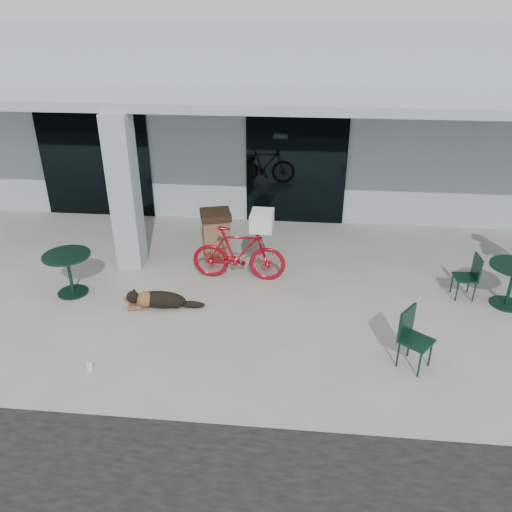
# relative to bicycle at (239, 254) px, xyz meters

# --- Properties ---
(ground) EXTENTS (80.00, 80.00, 0.00)m
(ground) POSITION_rel_bicycle_xyz_m (-0.80, -1.90, -0.55)
(ground) COLOR #A9A7A0
(ground) RESTS_ON ground
(building) EXTENTS (22.00, 7.00, 4.50)m
(building) POSITION_rel_bicycle_xyz_m (-0.80, 6.60, 1.70)
(building) COLOR #A2B1B7
(building) RESTS_ON ground
(storefront_glass_left) EXTENTS (2.80, 0.06, 2.70)m
(storefront_glass_left) POSITION_rel_bicycle_xyz_m (-4.00, 3.08, 0.80)
(storefront_glass_left) COLOR black
(storefront_glass_left) RESTS_ON ground
(storefront_glass_right) EXTENTS (2.40, 0.06, 2.70)m
(storefront_glass_right) POSITION_rel_bicycle_xyz_m (1.00, 3.08, 0.80)
(storefront_glass_right) COLOR black
(storefront_glass_right) RESTS_ON ground
(column) EXTENTS (0.50, 0.50, 3.12)m
(column) POSITION_rel_bicycle_xyz_m (-2.30, 0.40, 1.01)
(column) COLOR #A2B1B7
(column) RESTS_ON ground
(overhang) EXTENTS (22.00, 2.80, 0.18)m
(overhang) POSITION_rel_bicycle_xyz_m (-0.80, 1.70, 2.66)
(overhang) COLOR #A2B1B7
(overhang) RESTS_ON column
(bicycle) EXTENTS (1.84, 0.55, 1.10)m
(bicycle) POSITION_rel_bicycle_xyz_m (0.00, 0.00, 0.00)
(bicycle) COLOR #A90D1B
(bicycle) RESTS_ON ground
(laundry_basket) EXTENTS (0.43, 0.57, 0.33)m
(laundry_basket) POSITION_rel_bicycle_xyz_m (0.45, -0.01, 0.72)
(laundry_basket) COLOR white
(laundry_basket) RESTS_ON bicycle
(dog) EXTENTS (1.11, 0.55, 0.35)m
(dog) POSITION_rel_bicycle_xyz_m (-1.26, -1.20, -0.37)
(dog) COLOR black
(dog) RESTS_ON ground
(cup_near_dog) EXTENTS (0.11, 0.11, 0.11)m
(cup_near_dog) POSITION_rel_bicycle_xyz_m (-1.84, -3.02, -0.50)
(cup_near_dog) COLOR white
(cup_near_dog) RESTS_ON ground
(cafe_table_near) EXTENTS (0.97, 0.97, 0.81)m
(cafe_table_near) POSITION_rel_bicycle_xyz_m (-3.05, -0.88, -0.14)
(cafe_table_near) COLOR #123527
(cafe_table_near) RESTS_ON ground
(cafe_table_far) EXTENTS (1.02, 1.02, 0.81)m
(cafe_table_far) POSITION_rel_bicycle_xyz_m (4.95, -0.50, -0.15)
(cafe_table_far) COLOR #123527
(cafe_table_far) RESTS_ON ground
(cafe_chair_far_a) EXTENTS (0.63, 0.62, 0.94)m
(cafe_chair_far_a) POSITION_rel_bicycle_xyz_m (2.95, -2.44, -0.08)
(cafe_chair_far_a) COLOR #123527
(cafe_chair_far_a) RESTS_ON ground
(cafe_chair_far_b) EXTENTS (0.44, 0.40, 0.85)m
(cafe_chair_far_b) POSITION_rel_bicycle_xyz_m (4.22, -0.29, -0.13)
(cafe_chair_far_b) COLOR #123527
(cafe_chair_far_b) RESTS_ON ground
(trash_receptacle) EXTENTS (0.76, 0.76, 1.05)m
(trash_receptacle) POSITION_rel_bicycle_xyz_m (-0.60, 0.90, -0.03)
(trash_receptacle) COLOR brown
(trash_receptacle) RESTS_ON ground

